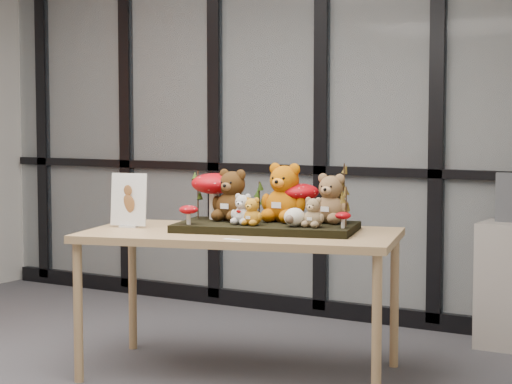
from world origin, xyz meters
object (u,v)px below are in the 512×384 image
Objects in this scene: bear_tan_back at (331,196)px; mushroom_front_left at (189,214)px; bear_beige_small at (313,211)px; bear_white_bow at (243,207)px; sign_holder at (129,202)px; diorama_tray at (266,227)px; mushroom_back_right at (300,201)px; plush_cream_hedgehog at (295,216)px; mushroom_front_right at (343,219)px; bear_pooh_yellow at (285,189)px; bear_brown_medium at (233,192)px; display_table at (241,243)px; bear_small_yellow at (252,210)px; mushroom_back_left at (214,194)px.

bear_tan_back is 0.79m from mushroom_front_left.
mushroom_front_left is (-0.64, -0.24, -0.03)m from bear_beige_small.
sign_holder is (-0.68, -0.14, 0.01)m from bear_white_bow.
mushroom_back_right is (0.12, 0.17, 0.14)m from diorama_tray.
plush_cream_hedgehog is at bearing -1.42° from sign_holder.
bear_pooh_yellow is at bearing 164.11° from mushroom_front_right.
bear_brown_medium is 2.78× the size of mushroom_front_left.
display_table is 0.56m from bear_tan_back.
bear_pooh_yellow is 0.32m from bear_beige_small.
bear_brown_medium reaches higher than bear_white_bow.
display_table is 16.85× the size of plush_cream_hedgehog.
mushroom_front_left is at bearing -175.40° from bear_beige_small.
sign_holder is (-0.42, 0.01, 0.04)m from mushroom_front_left.
sign_holder is (-0.65, -0.16, 0.21)m from display_table.
mushroom_front_left is at bearing -171.30° from bear_small_yellow.
display_table is 1.91× the size of diorama_tray.
display_table is 0.31m from bear_brown_medium.
mushroom_front_right is at bearing -31.55° from bear_pooh_yellow.
mushroom_front_right is at bearing -0.65° from sign_holder.
bear_tan_back reaches higher than display_table.
bear_pooh_yellow is 1.24× the size of mushroom_back_left.
diorama_tray is 0.23m from plush_cream_hedgehog.
mushroom_back_right is (-0.09, 0.23, 0.06)m from plush_cream_hedgehog.
bear_pooh_yellow reaches higher than mushroom_back_left.
mushroom_back_left is 0.83m from mushroom_front_right.
bear_beige_small is 0.75× the size of mushroom_back_right.
mushroom_back_right is at bearing 172.46° from bear_tan_back.
bear_white_bow is at bearing 175.71° from plush_cream_hedgehog.
mushroom_back_left is 0.94× the size of sign_holder.
display_table is at bearing -160.00° from bear_tan_back.
bear_small_yellow is 0.34m from bear_beige_small.
mushroom_back_left is at bearing 136.65° from bear_white_bow.
bear_brown_medium is at bearing 154.72° from plush_cream_hedgehog.
mushroom_front_left is at bearing -14.43° from sign_holder.
mushroom_back_left reaches higher than plush_cream_hedgehog.
display_table is 0.36m from plush_cream_hedgehog.
mushroom_front_left is (-0.33, -0.27, 0.08)m from diorama_tray.
bear_tan_back is 0.24m from bear_beige_small.
bear_pooh_yellow is at bearing 6.79° from bear_brown_medium.
display_table is 6.41× the size of mushroom_back_left.
plush_cream_hedgehog is 0.96× the size of mushroom_front_left.
diorama_tray is 0.24m from bear_pooh_yellow.
bear_brown_medium is 0.38m from mushroom_back_right.
mushroom_front_left is (-0.45, -0.44, -0.06)m from mushroom_back_right.
bear_beige_small reaches higher than plush_cream_hedgehog.
mushroom_front_right is at bearing 19.21° from mushroom_front_left.
mushroom_front_left is at bearing -165.17° from bear_white_bow.
display_table is 0.60m from mushroom_front_right.
mushroom_back_left is at bearing 159.25° from diorama_tray.
bear_tan_back is at bearing 75.87° from bear_beige_small.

